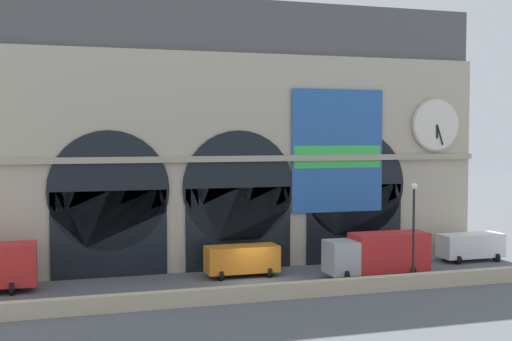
{
  "coord_description": "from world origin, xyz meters",
  "views": [
    {
      "loc": [
        -13.45,
        -42.87,
        10.11
      ],
      "look_at": [
        1.36,
        5.0,
        7.42
      ],
      "focal_mm": 46.8,
      "sensor_mm": 36.0,
      "label": 1
    }
  ],
  "objects_px": {
    "van_center": "(242,259)",
    "box_truck_mideast": "(378,253)",
    "street_lamp_quayside": "(414,220)",
    "van_east": "(471,245)"
  },
  "relations": [
    {
      "from": "van_center",
      "to": "box_truck_mideast",
      "type": "height_order",
      "value": "box_truck_mideast"
    },
    {
      "from": "van_center",
      "to": "street_lamp_quayside",
      "type": "bearing_deg",
      "value": -31.57
    },
    {
      "from": "street_lamp_quayside",
      "to": "van_east",
      "type": "bearing_deg",
      "value": 35.53
    },
    {
      "from": "box_truck_mideast",
      "to": "street_lamp_quayside",
      "type": "distance_m",
      "value": 4.31
    },
    {
      "from": "van_east",
      "to": "van_center",
      "type": "bearing_deg",
      "value": -179.4
    },
    {
      "from": "van_center",
      "to": "street_lamp_quayside",
      "type": "relative_size",
      "value": 0.75
    },
    {
      "from": "van_center",
      "to": "box_truck_mideast",
      "type": "relative_size",
      "value": 0.69
    },
    {
      "from": "box_truck_mideast",
      "to": "van_east",
      "type": "bearing_deg",
      "value": 17.87
    },
    {
      "from": "van_center",
      "to": "box_truck_mideast",
      "type": "bearing_deg",
      "value": -18.12
    },
    {
      "from": "box_truck_mideast",
      "to": "van_east",
      "type": "relative_size",
      "value": 1.44
    }
  ]
}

